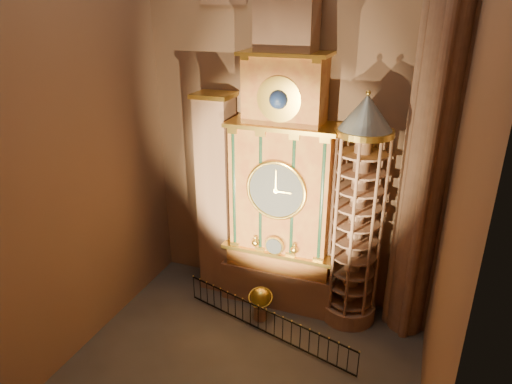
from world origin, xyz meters
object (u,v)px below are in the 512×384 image
at_px(astronomical_clock, 283,175).
at_px(iron_railing, 266,322).
at_px(stair_turret, 357,217).
at_px(portrait_tower, 217,196).
at_px(celestial_globe, 260,301).

relative_size(astronomical_clock, iron_railing, 1.94).
relative_size(astronomical_clock, stair_turret, 1.55).
height_order(astronomical_clock, iron_railing, astronomical_clock).
xyz_separation_m(astronomical_clock, portrait_tower, (-3.40, 0.02, -1.53)).
bearing_deg(astronomical_clock, celestial_globe, -100.66).
bearing_deg(iron_railing, portrait_tower, 141.39).
bearing_deg(portrait_tower, iron_railing, -38.61).
distance_m(stair_turret, iron_railing, 6.20).
bearing_deg(astronomical_clock, portrait_tower, 179.71).
relative_size(portrait_tower, stair_turret, 0.94).
bearing_deg(stair_turret, portrait_tower, 177.67).
bearing_deg(iron_railing, celestial_globe, 123.25).
distance_m(portrait_tower, celestial_globe, 5.50).
xyz_separation_m(celestial_globe, iron_railing, (0.63, -0.96, -0.32)).
relative_size(celestial_globe, iron_railing, 0.19).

